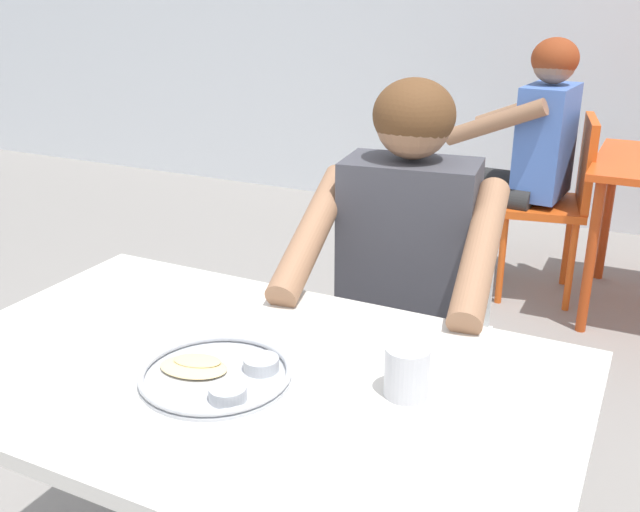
# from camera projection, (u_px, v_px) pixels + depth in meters

# --- Properties ---
(table_foreground) EXTENTS (1.24, 0.76, 0.73)m
(table_foreground) POSITION_uv_depth(u_px,v_px,m) (243.00, 403.00, 1.37)
(table_foreground) COLOR silver
(table_foreground) RESTS_ON ground
(thali_tray) EXTENTS (0.28, 0.28, 0.03)m
(thali_tray) POSITION_uv_depth(u_px,v_px,m) (218.00, 374.00, 1.30)
(thali_tray) COLOR #B7BABF
(thali_tray) RESTS_ON table_foreground
(drinking_cup) EXTENTS (0.08, 0.08, 0.09)m
(drinking_cup) POSITION_uv_depth(u_px,v_px,m) (407.00, 370.00, 1.24)
(drinking_cup) COLOR silver
(drinking_cup) RESTS_ON table_foreground
(chair_foreground) EXTENTS (0.47, 0.47, 0.82)m
(chair_foreground) POSITION_uv_depth(u_px,v_px,m) (415.00, 324.00, 2.08)
(chair_foreground) COLOR silver
(chair_foreground) RESTS_ON ground
(diner_foreground) EXTENTS (0.54, 0.59, 1.20)m
(diner_foreground) POSITION_uv_depth(u_px,v_px,m) (399.00, 277.00, 1.80)
(diner_foreground) COLOR #292929
(diner_foreground) RESTS_ON ground
(chair_red_left) EXTENTS (0.45, 0.47, 0.86)m
(chair_red_left) POSITION_uv_depth(u_px,v_px,m) (559.00, 194.00, 3.29)
(chair_red_left) COLOR #D75118
(chair_red_left) RESTS_ON ground
(patron_background) EXTENTS (0.58, 0.52, 1.20)m
(patron_background) POSITION_uv_depth(u_px,v_px,m) (525.00, 145.00, 3.30)
(patron_background) COLOR #292929
(patron_background) RESTS_ON ground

